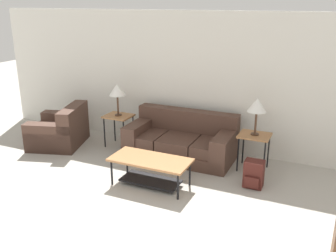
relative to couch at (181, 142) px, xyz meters
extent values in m
cube|color=silver|center=(0.13, 0.59, 1.01)|extent=(9.17, 0.06, 2.60)
cube|color=#4C3328|center=(0.00, -0.05, -0.18)|extent=(1.96, 0.98, 0.22)
cube|color=#4C3328|center=(-0.65, -0.08, 0.03)|extent=(0.64, 0.88, 0.20)
cube|color=#4C3328|center=(0.00, -0.07, 0.03)|extent=(0.64, 0.88, 0.20)
cube|color=#4C3328|center=(0.65, -0.07, 0.03)|extent=(0.64, 0.88, 0.20)
cube|color=#4C3328|center=(0.00, 0.30, 0.33)|extent=(1.95, 0.27, 0.40)
cube|color=#4C3328|center=(-0.84, -0.06, 0.00)|extent=(0.29, 0.97, 0.58)
cube|color=#4C3328|center=(0.84, -0.05, 0.00)|extent=(0.29, 0.97, 0.58)
cube|color=#4C3328|center=(-2.48, -0.47, -0.09)|extent=(1.21, 1.29, 0.40)
cube|color=#4C3328|center=(-2.16, -0.36, 0.31)|extent=(0.56, 1.09, 0.40)
cube|color=#4C3328|center=(-2.60, -0.08, -0.01)|extent=(0.97, 0.53, 0.56)
cube|color=#4C3328|center=(-2.37, -0.85, -0.01)|extent=(0.97, 0.53, 0.56)
cube|color=#A87042|center=(0.00, -1.26, 0.14)|extent=(1.25, 0.59, 0.04)
cylinder|color=black|center=(-0.56, -1.50, -0.09)|extent=(0.03, 0.03, 0.41)
cylinder|color=black|center=(0.57, -1.50, -0.09)|extent=(0.03, 0.03, 0.41)
cylinder|color=black|center=(-0.56, -1.03, -0.09)|extent=(0.03, 0.03, 0.41)
cylinder|color=black|center=(0.57, -1.03, -0.09)|extent=(0.03, 0.03, 0.41)
cube|color=black|center=(0.00, -1.26, -0.21)|extent=(0.94, 0.41, 0.02)
cube|color=#A87042|center=(-1.33, -0.02, 0.33)|extent=(0.52, 0.45, 0.03)
cylinder|color=black|center=(-1.55, -0.20, 0.01)|extent=(0.03, 0.03, 0.60)
cylinder|color=black|center=(-1.11, -0.20, 0.01)|extent=(0.03, 0.03, 0.60)
cylinder|color=black|center=(-1.55, 0.17, 0.01)|extent=(0.03, 0.03, 0.60)
cylinder|color=black|center=(-1.11, 0.17, 0.01)|extent=(0.03, 0.03, 0.60)
cube|color=#A87042|center=(1.33, -0.02, 0.33)|extent=(0.52, 0.45, 0.03)
cylinder|color=black|center=(1.11, -0.20, 0.01)|extent=(0.03, 0.03, 0.60)
cylinder|color=black|center=(1.55, -0.20, 0.01)|extent=(0.03, 0.03, 0.60)
cylinder|color=black|center=(1.11, 0.17, 0.01)|extent=(0.03, 0.03, 0.60)
cylinder|color=black|center=(1.55, 0.17, 0.01)|extent=(0.03, 0.03, 0.60)
cylinder|color=#472D1E|center=(-1.33, -0.02, 0.35)|extent=(0.14, 0.14, 0.02)
cylinder|color=#472D1E|center=(-1.33, -0.02, 0.55)|extent=(0.04, 0.04, 0.39)
cone|color=white|center=(-1.33, -0.02, 0.86)|extent=(0.32, 0.32, 0.22)
cylinder|color=#472D1E|center=(1.33, -0.02, 0.35)|extent=(0.14, 0.14, 0.02)
cylinder|color=#472D1E|center=(1.33, -0.02, 0.55)|extent=(0.04, 0.04, 0.39)
cone|color=white|center=(1.33, -0.02, 0.86)|extent=(0.32, 0.32, 0.22)
cube|color=#4C1E19|center=(1.48, -0.64, -0.07)|extent=(0.30, 0.22, 0.43)
cube|color=#4C1E19|center=(1.48, -0.77, -0.16)|extent=(0.22, 0.05, 0.17)
cylinder|color=#4C1E19|center=(1.40, -0.51, -0.05)|extent=(0.02, 0.02, 0.33)
cylinder|color=#4C1E19|center=(1.56, -0.51, -0.05)|extent=(0.02, 0.02, 0.33)
camera|label=1|loc=(2.45, -5.97, 2.48)|focal=40.00mm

